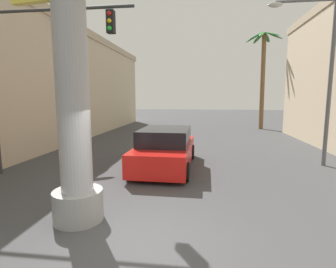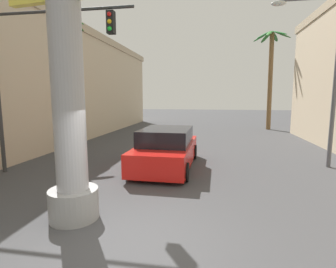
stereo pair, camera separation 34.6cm
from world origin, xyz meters
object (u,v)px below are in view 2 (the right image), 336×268
(traffic_light_mast, at_px, (36,60))
(car_lead, at_px, (166,149))
(street_lamp, at_px, (325,64))
(palm_tree_mid_left, at_px, (67,62))
(palm_tree_far_right, at_px, (270,68))

(traffic_light_mast, distance_m, car_lead, 5.62)
(street_lamp, distance_m, palm_tree_mid_left, 12.63)
(car_lead, relative_size, palm_tree_far_right, 0.57)
(palm_tree_far_right, bearing_deg, car_lead, -115.16)
(street_lamp, relative_size, palm_tree_far_right, 0.79)
(car_lead, bearing_deg, palm_tree_mid_left, 148.52)
(traffic_light_mast, distance_m, palm_tree_mid_left, 5.97)
(street_lamp, xyz_separation_m, car_lead, (-5.96, -1.13, -3.29))
(palm_tree_far_right, bearing_deg, traffic_light_mast, -124.72)
(traffic_light_mast, bearing_deg, car_lead, 21.40)
(street_lamp, height_order, traffic_light_mast, street_lamp)
(traffic_light_mast, relative_size, palm_tree_mid_left, 0.78)
(traffic_light_mast, relative_size, car_lead, 1.21)
(car_lead, distance_m, palm_tree_mid_left, 8.44)
(traffic_light_mast, height_order, palm_tree_mid_left, palm_tree_mid_left)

